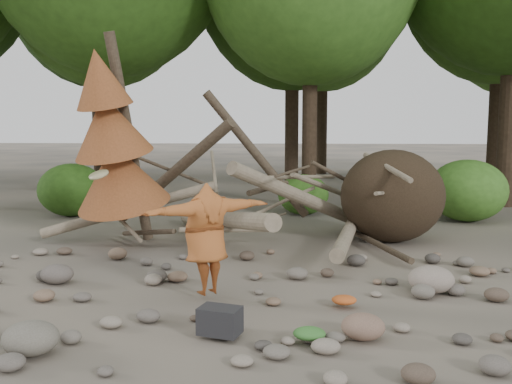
{
  "coord_description": "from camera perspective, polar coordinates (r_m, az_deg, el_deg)",
  "views": [
    {
      "loc": [
        0.39,
        -7.86,
        2.56
      ],
      "look_at": [
        -0.15,
        1.5,
        1.4
      ],
      "focal_mm": 40.0,
      "sensor_mm": 36.0,
      "label": 1
    }
  ],
  "objects": [
    {
      "name": "ground",
      "position": [
        8.28,
        0.44,
        -10.96
      ],
      "size": [
        120.0,
        120.0,
        0.0
      ],
      "primitive_type": "plane",
      "color": "#514C44",
      "rests_on": "ground"
    },
    {
      "name": "deadfall_pile",
      "position": [
        12.31,
        10.86,
        -0.59
      ],
      "size": [
        8.55,
        5.24,
        3.3
      ],
      "color": "#332619",
      "rests_on": "ground"
    },
    {
      "name": "dead_conifer",
      "position": [
        11.78,
        -14.08,
        4.65
      ],
      "size": [
        2.06,
        2.16,
        4.35
      ],
      "color": "#4C3F30",
      "rests_on": "ground"
    },
    {
      "name": "bush_left",
      "position": [
        16.28,
        -17.95,
        0.21
      ],
      "size": [
        1.8,
        1.8,
        1.44
      ],
      "primitive_type": "ellipsoid",
      "color": "#2A5216",
      "rests_on": "ground"
    },
    {
      "name": "bush_mid",
      "position": [
        15.79,
        4.75,
        -0.26
      ],
      "size": [
        1.4,
        1.4,
        1.12
      ],
      "primitive_type": "ellipsoid",
      "color": "#37681E",
      "rests_on": "ground"
    },
    {
      "name": "bush_right",
      "position": [
        15.66,
        20.38,
        0.15
      ],
      "size": [
        2.0,
        2.0,
        1.6
      ],
      "primitive_type": "ellipsoid",
      "color": "#437B26",
      "rests_on": "ground"
    },
    {
      "name": "frisbee_thrower",
      "position": [
        8.25,
        -5.02,
        -4.65
      ],
      "size": [
        2.75,
        1.59,
        1.79
      ],
      "color": "#A75625",
      "rests_on": "ground"
    },
    {
      "name": "backpack",
      "position": [
        6.94,
        -3.63,
        -13.17
      ],
      "size": [
        0.55,
        0.45,
        0.32
      ],
      "primitive_type": "cube",
      "rotation": [
        0.0,
        0.0,
        -0.29
      ],
      "color": "black",
      "rests_on": "ground"
    },
    {
      "name": "cloth_green",
      "position": [
        6.84,
        5.36,
        -14.3
      ],
      "size": [
        0.38,
        0.32,
        0.14
      ],
      "primitive_type": "ellipsoid",
      "color": "#35702C",
      "rests_on": "ground"
    },
    {
      "name": "cloth_orange",
      "position": [
        8.11,
        8.8,
        -10.95
      ],
      "size": [
        0.35,
        0.28,
        0.13
      ],
      "primitive_type": "ellipsoid",
      "color": "#C05421",
      "rests_on": "ground"
    },
    {
      "name": "boulder_front_left",
      "position": [
        6.94,
        -21.61,
        -13.43
      ],
      "size": [
        0.63,
        0.56,
        0.38
      ],
      "primitive_type": "ellipsoid",
      "color": "#6E675B",
      "rests_on": "ground"
    },
    {
      "name": "boulder_front_right",
      "position": [
        7.02,
        10.66,
        -13.09
      ],
      "size": [
        0.52,
        0.47,
        0.31
      ],
      "primitive_type": "ellipsoid",
      "color": "#836352",
      "rests_on": "ground"
    },
    {
      "name": "boulder_mid_right",
      "position": [
        9.05,
        17.12,
        -8.35
      ],
      "size": [
        0.68,
        0.62,
        0.41
      ],
      "primitive_type": "ellipsoid",
      "color": "gray",
      "rests_on": "ground"
    },
    {
      "name": "boulder_mid_left",
      "position": [
        9.67,
        -19.27,
        -7.74
      ],
      "size": [
        0.52,
        0.47,
        0.31
      ],
      "primitive_type": "ellipsoid",
      "color": "#605751",
      "rests_on": "ground"
    }
  ]
}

